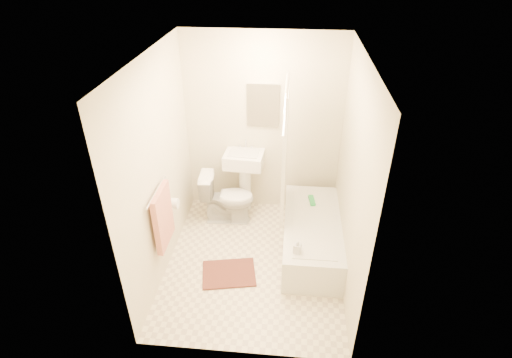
# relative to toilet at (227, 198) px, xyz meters

# --- Properties ---
(floor) EXTENTS (2.40, 2.40, 0.00)m
(floor) POSITION_rel_toilet_xyz_m (0.43, -0.80, -0.34)
(floor) COLOR beige
(floor) RESTS_ON ground
(ceiling) EXTENTS (2.40, 2.40, 0.00)m
(ceiling) POSITION_rel_toilet_xyz_m (0.43, -0.80, 2.06)
(ceiling) COLOR white
(ceiling) RESTS_ON ground
(wall_back) EXTENTS (2.00, 0.02, 2.40)m
(wall_back) POSITION_rel_toilet_xyz_m (0.43, 0.40, 0.86)
(wall_back) COLOR beige
(wall_back) RESTS_ON ground
(wall_left) EXTENTS (0.02, 2.40, 2.40)m
(wall_left) POSITION_rel_toilet_xyz_m (-0.57, -0.80, 0.86)
(wall_left) COLOR beige
(wall_left) RESTS_ON ground
(wall_right) EXTENTS (0.02, 2.40, 2.40)m
(wall_right) POSITION_rel_toilet_xyz_m (1.43, -0.80, 0.86)
(wall_right) COLOR beige
(wall_right) RESTS_ON ground
(mirror) EXTENTS (0.40, 0.03, 0.55)m
(mirror) POSITION_rel_toilet_xyz_m (0.43, 0.38, 1.16)
(mirror) COLOR white
(mirror) RESTS_ON wall_back
(curtain_rod) EXTENTS (0.03, 1.70, 0.03)m
(curtain_rod) POSITION_rel_toilet_xyz_m (0.73, -0.70, 1.66)
(curtain_rod) COLOR silver
(curtain_rod) RESTS_ON wall_back
(shower_curtain) EXTENTS (0.04, 0.80, 1.55)m
(shower_curtain) POSITION_rel_toilet_xyz_m (0.73, -0.30, 0.88)
(shower_curtain) COLOR silver
(shower_curtain) RESTS_ON curtain_rod
(towel_bar) EXTENTS (0.02, 0.60, 0.02)m
(towel_bar) POSITION_rel_toilet_xyz_m (-0.53, -1.05, 0.76)
(towel_bar) COLOR silver
(towel_bar) RESTS_ON wall_left
(towel) EXTENTS (0.06, 0.45, 0.66)m
(towel) POSITION_rel_toilet_xyz_m (-0.50, -1.05, 0.44)
(towel) COLOR #CC7266
(towel) RESTS_ON towel_bar
(toilet_paper) EXTENTS (0.11, 0.12, 0.12)m
(toilet_paper) POSITION_rel_toilet_xyz_m (-0.50, -0.68, 0.36)
(toilet_paper) COLOR white
(toilet_paper) RESTS_ON wall_left
(toilet) EXTENTS (0.72, 0.43, 0.69)m
(toilet) POSITION_rel_toilet_xyz_m (0.00, 0.00, 0.00)
(toilet) COLOR white
(toilet) RESTS_ON floor
(sink) EXTENTS (0.53, 0.43, 0.98)m
(sink) POSITION_rel_toilet_xyz_m (0.20, 0.26, 0.14)
(sink) COLOR white
(sink) RESTS_ON floor
(bathtub) EXTENTS (0.66, 1.52, 0.43)m
(bathtub) POSITION_rel_toilet_xyz_m (1.10, -0.50, -0.13)
(bathtub) COLOR silver
(bathtub) RESTS_ON floor
(bath_mat) EXTENTS (0.67, 0.55, 0.02)m
(bath_mat) POSITION_rel_toilet_xyz_m (0.16, -1.02, -0.33)
(bath_mat) COLOR #4C201B
(bath_mat) RESTS_ON floor
(soap_bottle) EXTENTS (0.09, 0.09, 0.17)m
(soap_bottle) POSITION_rel_toilet_xyz_m (0.92, -1.07, 0.17)
(soap_bottle) COLOR white
(soap_bottle) RESTS_ON bathtub
(scrub_brush) EXTENTS (0.09, 0.22, 0.04)m
(scrub_brush) POSITION_rel_toilet_xyz_m (1.09, -0.11, 0.10)
(scrub_brush) COLOR green
(scrub_brush) RESTS_ON bathtub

